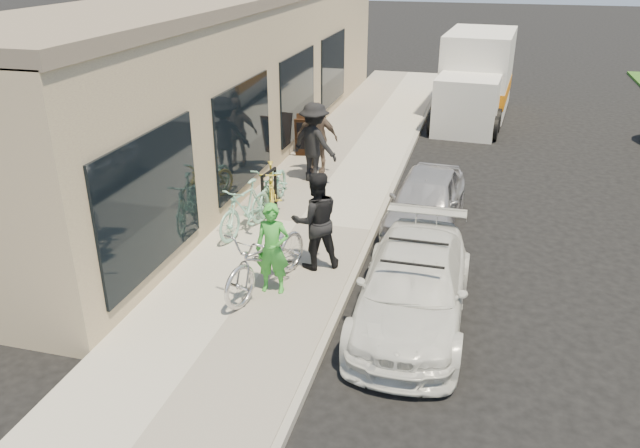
# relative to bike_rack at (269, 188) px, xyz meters

# --- Properties ---
(ground) EXTENTS (120.00, 120.00, 0.00)m
(ground) POSITION_rel_bike_rack_xyz_m (2.70, -3.30, -0.71)
(ground) COLOR black
(ground) RESTS_ON ground
(sidewalk) EXTENTS (3.00, 34.00, 0.15)m
(sidewalk) POSITION_rel_bike_rack_xyz_m (0.70, -0.30, -0.63)
(sidewalk) COLOR #A6A396
(sidewalk) RESTS_ON ground
(curb) EXTENTS (0.12, 34.00, 0.13)m
(curb) POSITION_rel_bike_rack_xyz_m (2.25, -0.30, -0.64)
(curb) COLOR gray
(curb) RESTS_ON ground
(storefront) EXTENTS (3.60, 20.00, 4.22)m
(storefront) POSITION_rel_bike_rack_xyz_m (-2.54, 4.69, 1.41)
(storefront) COLOR #CAB88C
(storefront) RESTS_ON ground
(bike_rack) EXTENTS (0.14, 0.66, 0.93)m
(bike_rack) POSITION_rel_bike_rack_xyz_m (0.00, 0.00, 0.00)
(bike_rack) COLOR black
(bike_rack) RESTS_ON sidewalk
(sandwich_board) EXTENTS (0.75, 0.75, 1.05)m
(sandwich_board) POSITION_rel_bike_rack_xyz_m (-0.32, 3.99, -0.02)
(sandwich_board) COLOR black
(sandwich_board) RESTS_ON sidewalk
(sedan_white) EXTENTS (1.64, 3.98, 1.19)m
(sedan_white) POSITION_rel_bike_rack_xyz_m (3.37, -3.09, -0.13)
(sedan_white) COLOR silver
(sedan_white) RESTS_ON ground
(sedan_silver) EXTENTS (1.55, 3.45, 1.15)m
(sedan_silver) POSITION_rel_bike_rack_xyz_m (3.18, 0.52, -0.13)
(sedan_silver) COLOR #A7A6AB
(sedan_silver) RESTS_ON ground
(moving_truck) EXTENTS (2.46, 5.68, 2.73)m
(moving_truck) POSITION_rel_bike_rack_xyz_m (3.76, 9.94, 0.50)
(moving_truck) COLOR silver
(moving_truck) RESTS_ON ground
(tandem_bike) EXTENTS (1.31, 2.25, 1.12)m
(tandem_bike) POSITION_rel_bike_rack_xyz_m (1.01, -3.00, 0.00)
(tandem_bike) COLOR silver
(tandem_bike) RESTS_ON sidewalk
(woman_rider) EXTENTS (0.57, 0.40, 1.51)m
(woman_rider) POSITION_rel_bike_rack_xyz_m (1.12, -3.04, 0.19)
(woman_rider) COLOR green
(woman_rider) RESTS_ON sidewalk
(man_standing) EXTENTS (1.05, 0.98, 1.73)m
(man_standing) POSITION_rel_bike_rack_xyz_m (1.55, -2.04, 0.31)
(man_standing) COLOR black
(man_standing) RESTS_ON sidewalk
(cruiser_bike_a) EXTENTS (0.86, 1.75, 1.01)m
(cruiser_bike_a) POSITION_rel_bike_rack_xyz_m (-0.13, -1.04, -0.05)
(cruiser_bike_a) COLOR #84C4AC
(cruiser_bike_a) RESTS_ON sidewalk
(cruiser_bike_b) EXTENTS (0.72, 1.88, 0.97)m
(cruiser_bike_b) POSITION_rel_bike_rack_xyz_m (-0.02, 0.33, -0.07)
(cruiser_bike_b) COLOR #84C4AC
(cruiser_bike_b) RESTS_ON sidewalk
(cruiser_bike_c) EXTENTS (0.98, 1.69, 0.98)m
(cruiser_bike_c) POSITION_rel_bike_rack_xyz_m (-0.02, 0.19, -0.07)
(cruiser_bike_c) COLOR gold
(cruiser_bike_c) RESTS_ON sidewalk
(bystander_a) EXTENTS (1.40, 1.15, 1.88)m
(bystander_a) POSITION_rel_bike_rack_xyz_m (0.39, 2.13, 0.38)
(bystander_a) COLOR black
(bystander_a) RESTS_ON sidewalk
(bystander_b) EXTENTS (1.02, 0.43, 1.74)m
(bystander_b) POSITION_rel_bike_rack_xyz_m (0.28, 2.76, 0.31)
(bystander_b) COLOR brown
(bystander_b) RESTS_ON sidewalk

